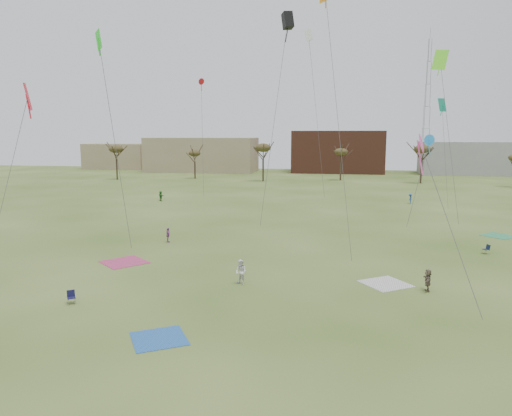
# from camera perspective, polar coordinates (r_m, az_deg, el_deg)

# --- Properties ---
(ground) EXTENTS (260.00, 260.00, 0.00)m
(ground) POSITION_cam_1_polar(r_m,az_deg,el_deg) (26.46, -4.80, -15.87)
(ground) COLOR #374F18
(ground) RESTS_ON ground
(spectator_fore_c) EXTENTS (0.56, 1.52, 1.61)m
(spectator_fore_c) POSITION_cam_1_polar(r_m,az_deg,el_deg) (36.29, 19.79, -8.11)
(spectator_fore_c) COLOR brown
(spectator_fore_c) RESTS_ON ground
(spectator_mid_d) EXTENTS (0.67, 0.97, 1.52)m
(spectator_mid_d) POSITION_cam_1_polar(r_m,az_deg,el_deg) (50.09, -10.45, -3.19)
(spectator_mid_d) COLOR purple
(spectator_mid_d) RESTS_ON ground
(spectator_mid_e) EXTENTS (1.14, 1.07, 1.87)m
(spectator_mid_e) POSITION_cam_1_polar(r_m,az_deg,el_deg) (35.70, -1.81, -7.64)
(spectator_mid_e) COLOR white
(spectator_mid_e) RESTS_ON ground
(flyer_far_a) EXTENTS (1.49, 1.39, 1.67)m
(flyer_far_a) POSITION_cam_1_polar(r_m,az_deg,el_deg) (81.41, -11.28, 1.42)
(flyer_far_a) COLOR #2E7125
(flyer_far_a) RESTS_ON ground
(flyer_far_c) EXTENTS (0.61, 1.05, 1.62)m
(flyer_far_c) POSITION_cam_1_polar(r_m,az_deg,el_deg) (80.43, 17.90, 1.06)
(flyer_far_c) COLOR navy
(flyer_far_c) RESTS_ON ground
(blanket_blue) EXTENTS (3.88, 3.88, 0.03)m
(blanket_blue) POSITION_cam_1_polar(r_m,az_deg,el_deg) (27.50, -11.49, -15.03)
(blanket_blue) COLOR #285EAE
(blanket_blue) RESTS_ON ground
(blanket_cream) EXTENTS (4.28, 4.28, 0.03)m
(blanket_cream) POSITION_cam_1_polar(r_m,az_deg,el_deg) (37.31, 15.20, -8.72)
(blanket_cream) COLOR beige
(blanket_cream) RESTS_ON ground
(blanket_plum) EXTENTS (4.80, 4.80, 0.03)m
(blanket_plum) POSITION_cam_1_polar(r_m,az_deg,el_deg) (43.41, -15.43, -6.25)
(blanket_plum) COLOR #B53763
(blanket_plum) RESTS_ON ground
(blanket_olive) EXTENTS (4.19, 4.19, 0.03)m
(blanket_olive) POSITION_cam_1_polar(r_m,az_deg,el_deg) (58.84, 26.98, -2.99)
(blanket_olive) COLOR #338D5B
(blanket_olive) RESTS_ON ground
(camp_chair_left) EXTENTS (0.72, 0.73, 0.87)m
(camp_chair_left) POSITION_cam_1_polar(r_m,az_deg,el_deg) (34.19, -21.14, -10.19)
(camp_chair_left) COLOR #141437
(camp_chair_left) RESTS_ON ground
(camp_chair_right) EXTENTS (0.70, 0.67, 0.87)m
(camp_chair_right) POSITION_cam_1_polar(r_m,az_deg,el_deg) (49.56, 25.72, -4.65)
(camp_chair_right) COLOR #121C33
(camp_chair_right) RESTS_ON ground
(kites_aloft) EXTENTS (48.26, 59.32, 25.76)m
(kites_aloft) POSITION_cam_1_polar(r_m,az_deg,el_deg) (58.89, 5.69, 18.41)
(kites_aloft) COLOR red
(kites_aloft) RESTS_ON ground
(tree_line) EXTENTS (117.44, 49.32, 8.91)m
(tree_line) POSITION_cam_1_polar(r_m,az_deg,el_deg) (102.81, 5.11, 6.55)
(tree_line) COLOR #3A2B1E
(tree_line) RESTS_ON ground
(building_tan) EXTENTS (32.00, 14.00, 10.00)m
(building_tan) POSITION_cam_1_polar(r_m,az_deg,el_deg) (144.38, -6.47, 6.33)
(building_tan) COLOR #937F60
(building_tan) RESTS_ON ground
(building_brick) EXTENTS (26.00, 16.00, 12.00)m
(building_brick) POSITION_cam_1_polar(r_m,az_deg,el_deg) (143.30, 9.74, 6.65)
(building_brick) COLOR brown
(building_brick) RESTS_ON ground
(building_grey) EXTENTS (24.00, 12.00, 9.00)m
(building_grey) POSITION_cam_1_polar(r_m,az_deg,el_deg) (145.31, 23.71, 5.47)
(building_grey) COLOR gray
(building_grey) RESTS_ON ground
(building_tan_west) EXTENTS (20.00, 12.00, 8.00)m
(building_tan_west) POSITION_cam_1_polar(r_m,az_deg,el_deg) (161.94, -16.02, 5.96)
(building_tan_west) COLOR #937F60
(building_tan_west) RESTS_ON ground
(radio_tower) EXTENTS (1.51, 1.72, 41.00)m
(radio_tower) POSITION_cam_1_polar(r_m,az_deg,el_deg) (150.30, 19.66, 11.40)
(radio_tower) COLOR #9EA3A8
(radio_tower) RESTS_ON ground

